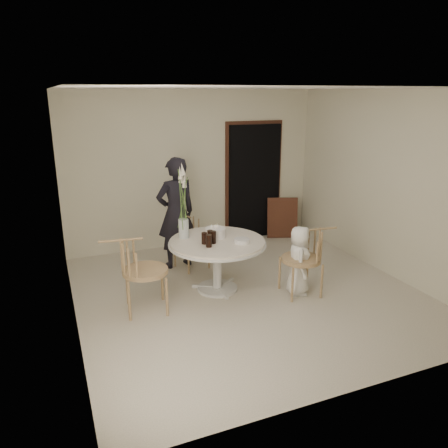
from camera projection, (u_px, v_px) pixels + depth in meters
name	position (u px, v px, depth m)	size (l,w,h in m)	color
ground	(248.00, 293.00, 6.03)	(4.50, 4.50, 0.00)	silver
room_shell	(250.00, 177.00, 5.55)	(4.50, 4.50, 4.50)	silver
doorway	(254.00, 182.00, 8.08)	(1.00, 0.10, 2.10)	black
door_trim	(253.00, 179.00, 8.09)	(1.12, 0.03, 2.22)	#56261D
table	(217.00, 248.00, 5.94)	(1.33, 1.33, 0.73)	silver
picture_frame	(282.00, 218.00, 8.23)	(0.57, 0.04, 0.76)	#56261D
chair_far	(187.00, 233.00, 6.82)	(0.55, 0.57, 0.83)	tan
chair_right	(310.00, 251.00, 5.87)	(0.59, 0.55, 0.92)	tan
chair_left	(134.00, 264.00, 5.34)	(0.63, 0.59, 0.98)	tan
girl	(176.00, 213.00, 6.71)	(0.63, 0.41, 1.73)	black
boy	(299.00, 260.00, 5.88)	(0.47, 0.30, 0.96)	white
birthday_cake	(215.00, 233.00, 6.01)	(0.28, 0.28, 0.18)	silver
cola_tumbler_a	(210.00, 236.00, 5.83)	(0.08, 0.08, 0.16)	black
cola_tumbler_b	(209.00, 241.00, 5.63)	(0.08, 0.08, 0.17)	black
cola_tumbler_c	(204.00, 238.00, 5.75)	(0.07, 0.07, 0.16)	black
cola_tumbler_d	(213.00, 237.00, 5.77)	(0.08, 0.08, 0.17)	black
plate_stack	(242.00, 241.00, 5.81)	(0.21, 0.21, 0.05)	white
flower_vase	(183.00, 209.00, 5.90)	(0.14, 0.14, 1.04)	silver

